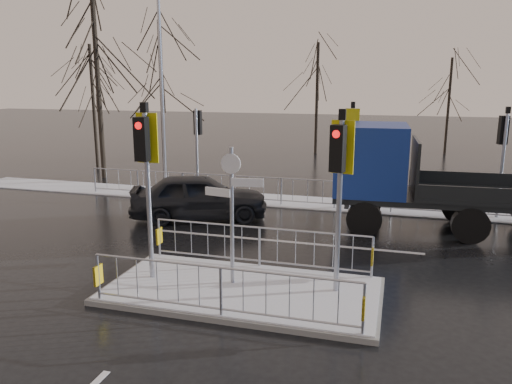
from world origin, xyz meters
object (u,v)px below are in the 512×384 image
(flatbed_truck, at_px, (403,174))
(street_lamp_left, at_px, (163,83))
(car_far_lane, at_px, (199,197))
(traffic_island, at_px, (242,277))

(flatbed_truck, xyz_separation_m, street_lamp_left, (-9.75, 3.31, 2.75))
(street_lamp_left, bearing_deg, car_far_lane, -52.04)
(car_far_lane, relative_size, flatbed_truck, 0.64)
(flatbed_truck, height_order, street_lamp_left, street_lamp_left)
(traffic_island, distance_m, street_lamp_left, 12.17)
(traffic_island, xyz_separation_m, street_lamp_left, (-6.42, 9.49, 4.10))
(flatbed_truck, distance_m, street_lamp_left, 10.66)
(car_far_lane, bearing_deg, street_lamp_left, 16.63)
(car_far_lane, xyz_separation_m, street_lamp_left, (-3.19, 4.09, 3.71))
(traffic_island, height_order, flatbed_truck, traffic_island)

